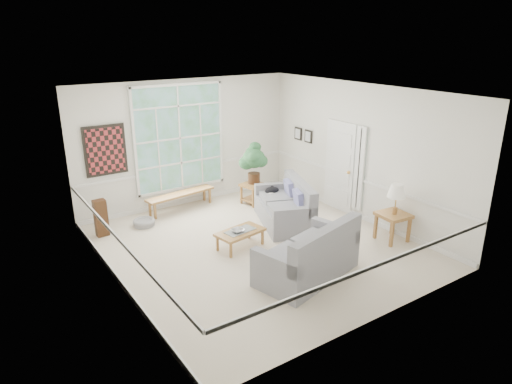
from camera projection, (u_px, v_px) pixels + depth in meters
floor at (257, 246)px, 9.04m from camera, size 5.50×6.00×0.01m
ceiling at (258, 92)px, 8.04m from camera, size 5.50×6.00×0.02m
wall_back at (187, 143)px, 10.89m from camera, size 5.50×0.02×3.00m
wall_front at (381, 227)px, 6.20m from camera, size 5.50×0.02×3.00m
wall_left at (112, 202)px, 7.09m from camera, size 0.02×6.00×3.00m
wall_right at (361, 153)px, 9.99m from camera, size 0.02×6.00×3.00m
window_back at (180, 138)px, 10.70m from camera, size 2.30×0.08×2.40m
entry_door at (339, 166)px, 10.59m from camera, size 0.08×0.90×2.10m
door_sidelight at (360, 169)px, 10.07m from camera, size 0.08×0.26×1.90m
wall_art at (105, 150)px, 9.79m from camera, size 0.90×0.06×1.10m
wall_frame_near at (308, 136)px, 11.32m from camera, size 0.04×0.26×0.32m
wall_frame_far at (298, 134)px, 11.64m from camera, size 0.04×0.26×0.32m
loveseat_right at (284, 203)px, 9.93m from camera, size 1.52×2.00×0.97m
loveseat_front at (307, 249)px, 7.77m from camera, size 2.04×1.38×1.01m
coffee_table at (240, 239)px, 8.91m from camera, size 1.02×0.67×0.35m
pewter_bowl at (238, 230)px, 8.79m from camera, size 0.33×0.33×0.07m
window_bench at (181, 201)px, 10.83m from camera, size 1.76×0.58×0.40m
end_table at (253, 194)px, 11.18m from camera, size 0.60×0.60×0.51m
houseplant at (254, 163)px, 10.99m from camera, size 0.80×0.80×1.01m
side_table at (392, 227)px, 9.19m from camera, size 0.63×0.63×0.58m
table_lamp at (396, 199)px, 8.97m from camera, size 0.45×0.45×0.62m
pet_bed at (144, 222)px, 9.96m from camera, size 0.59×0.59×0.14m
floor_speaker at (101, 218)px, 9.37m from camera, size 0.25×0.20×0.78m
cat at (272, 190)px, 10.45m from camera, size 0.44×0.40×0.17m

